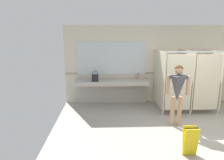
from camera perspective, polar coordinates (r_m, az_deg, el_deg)
ground_plane at (r=5.69m, az=21.61°, el=-14.24°), size 7.14×5.82×0.10m
wall_back at (r=7.69m, az=14.62°, el=4.16°), size 7.14×0.12×2.69m
wall_back_tile_band at (r=7.67m, az=14.63°, el=1.90°), size 7.14×0.01×0.06m
vanity_counter at (r=7.25m, az=-0.07°, el=-1.70°), size 2.48×0.55×0.98m
mirror_panel at (r=7.26m, az=-0.13°, el=5.94°), size 2.38×0.02×1.13m
bathroom_stalls at (r=7.02m, az=19.69°, el=0.22°), size 1.76×1.34×1.93m
person_standing at (r=5.72m, az=17.37°, el=-2.13°), size 0.57×0.47×1.64m
handbag at (r=6.95m, az=-4.61°, el=0.66°), size 0.22×0.11×0.36m
soap_dispenser at (r=7.34m, az=7.16°, el=0.99°), size 0.07×0.07×0.21m
wet_floor_sign at (r=4.69m, az=20.48°, el=-15.20°), size 0.28×0.19×0.61m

